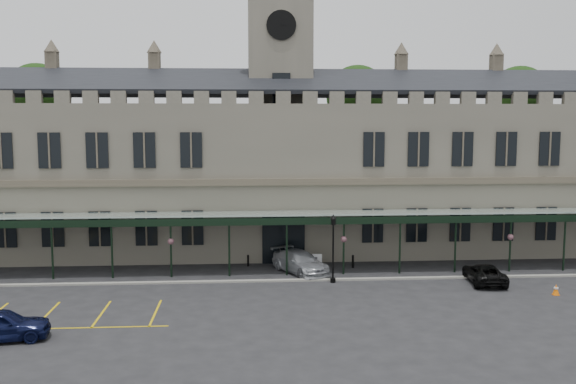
{
  "coord_description": "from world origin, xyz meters",
  "views": [
    {
      "loc": [
        -2.95,
        -36.6,
        10.94
      ],
      "look_at": [
        0.0,
        6.0,
        6.0
      ],
      "focal_mm": 40.0,
      "sensor_mm": 36.0,
      "label": 1
    }
  ],
  "objects": [
    {
      "name": "tree_behind_mid",
      "position": [
        8.0,
        25.0,
        12.81
      ],
      "size": [
        6.0,
        6.0,
        16.0
      ],
      "color": "#332314",
      "rests_on": "ground"
    },
    {
      "name": "ground",
      "position": [
        0.0,
        0.0,
        0.0
      ],
      "size": [
        140.0,
        140.0,
        0.0
      ],
      "primitive_type": "plane",
      "color": "black"
    },
    {
      "name": "tree_behind_left",
      "position": [
        -22.0,
        25.0,
        12.81
      ],
      "size": [
        6.0,
        6.0,
        16.0
      ],
      "color": "#332314",
      "rests_on": "ground"
    },
    {
      "name": "bollard_left",
      "position": [
        -2.69,
        10.08,
        0.43
      ],
      "size": [
        0.15,
        0.15,
        0.85
      ],
      "primitive_type": "cylinder",
      "color": "black",
      "rests_on": "ground"
    },
    {
      "name": "traffic_cone",
      "position": [
        16.36,
        0.99,
        0.33
      ],
      "size": [
        0.42,
        0.42,
        0.67
      ],
      "rotation": [
        0.0,
        0.0,
        0.04
      ],
      "color": "orange",
      "rests_on": "ground"
    },
    {
      "name": "kerb",
      "position": [
        0.0,
        5.5,
        0.06
      ],
      "size": [
        60.0,
        0.4,
        0.12
      ],
      "primitive_type": "cube",
      "color": "gray",
      "rests_on": "ground"
    },
    {
      "name": "tree_behind_right",
      "position": [
        24.0,
        25.0,
        12.81
      ],
      "size": [
        6.0,
        6.0,
        16.0
      ],
      "color": "#332314",
      "rests_on": "ground"
    },
    {
      "name": "clock_tower",
      "position": [
        0.0,
        16.0,
        13.11
      ],
      "size": [
        5.6,
        5.6,
        24.8
      ],
      "color": "#5F5A4F",
      "rests_on": "ground"
    },
    {
      "name": "car_van",
      "position": [
        13.0,
        4.19,
        0.64
      ],
      "size": [
        2.55,
        4.78,
        1.28
      ],
      "primitive_type": "imported",
      "rotation": [
        0.0,
        0.0,
        3.05
      ],
      "color": "black",
      "rests_on": "ground"
    },
    {
      "name": "bollard_right",
      "position": [
        4.99,
        9.09,
        0.47
      ],
      "size": [
        0.17,
        0.17,
        0.94
      ],
      "primitive_type": "cylinder",
      "color": "black",
      "rests_on": "ground"
    },
    {
      "name": "parking_markings",
      "position": [
        -14.0,
        -1.5,
        0.0
      ],
      "size": [
        16.0,
        6.0,
        0.01
      ],
      "primitive_type": null,
      "color": "gold",
      "rests_on": "ground"
    },
    {
      "name": "car_left_a",
      "position": [
        -15.0,
        -5.12,
        0.8
      ],
      "size": [
        4.98,
        2.68,
        1.61
      ],
      "primitive_type": "imported",
      "rotation": [
        0.0,
        0.0,
        1.74
      ],
      "color": "black",
      "rests_on": "ground"
    },
    {
      "name": "car_taxi",
      "position": [
        1.0,
        7.84,
        0.77
      ],
      "size": [
        4.4,
        5.71,
        1.54
      ],
      "primitive_type": "imported",
      "rotation": [
        0.0,
        0.0,
        0.49
      ],
      "color": "#AAACB2",
      "rests_on": "ground"
    },
    {
      "name": "sign_board",
      "position": [
        2.29,
        8.6,
        0.57
      ],
      "size": [
        0.68,
        0.2,
        1.17
      ],
      "rotation": [
        0.0,
        0.0,
        -0.22
      ],
      "color": "black",
      "rests_on": "ground"
    },
    {
      "name": "canopy",
      "position": [
        0.0,
        7.46,
        2.4
      ],
      "size": [
        50.0,
        4.1,
        4.3
      ],
      "color": "#8C9E93",
      "rests_on": "ground"
    },
    {
      "name": "lamp_post_mid",
      "position": [
        2.94,
        4.96,
        2.73
      ],
      "size": [
        0.44,
        0.44,
        4.61
      ],
      "color": "black",
      "rests_on": "ground"
    },
    {
      "name": "station_building",
      "position": [
        0.0,
        15.91,
        6.47
      ],
      "size": [
        60.0,
        10.36,
        17.3
      ],
      "color": "#5F5A4F",
      "rests_on": "ground"
    }
  ]
}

